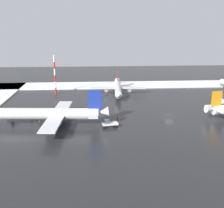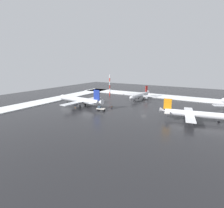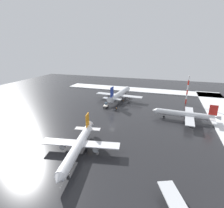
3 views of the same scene
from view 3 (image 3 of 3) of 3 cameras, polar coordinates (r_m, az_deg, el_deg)
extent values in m
plane|color=#232326|center=(77.17, 0.05, -6.65)|extent=(240.00, 240.00, 0.00)
cube|color=white|center=(139.11, 8.68, 4.60)|extent=(14.00, 116.00, 0.45)
cylinder|color=silver|center=(113.31, 2.75, 3.42)|extent=(30.75, 5.75, 3.47)
cone|color=silver|center=(128.53, 5.25, 5.14)|extent=(2.69, 3.47, 3.29)
cone|color=silver|center=(98.15, -0.56, 1.47)|extent=(3.85, 3.21, 3.37)
cube|color=silver|center=(113.67, -1.75, 3.32)|extent=(5.47, 13.55, 0.37)
cylinder|color=gray|center=(113.59, -0.70, 2.78)|extent=(3.61, 2.29, 2.04)
cube|color=silver|center=(108.12, 6.36, 2.43)|extent=(5.47, 13.55, 0.37)
cylinder|color=gray|center=(109.42, 5.40, 2.10)|extent=(3.61, 2.29, 2.04)
cube|color=navy|center=(99.32, -0.02, 3.93)|extent=(4.09, 0.67, 5.71)
cube|color=silver|center=(101.71, -1.57, 1.94)|extent=(3.01, 5.08, 0.24)
cube|color=silver|center=(99.47, 1.66, 1.57)|extent=(3.01, 5.08, 0.24)
cylinder|color=black|center=(123.51, 4.42, 3.89)|extent=(0.24, 0.24, 0.71)
cylinder|color=black|center=(123.88, 4.41, 3.23)|extent=(1.14, 0.44, 1.12)
cylinder|color=black|center=(111.71, 1.12, 2.40)|extent=(0.24, 0.24, 0.71)
cylinder|color=black|center=(112.12, 1.11, 1.68)|extent=(1.14, 0.44, 1.12)
cylinder|color=black|center=(110.22, 3.29, 2.16)|extent=(0.24, 0.24, 0.71)
cylinder|color=black|center=(110.64, 3.28, 1.42)|extent=(1.14, 0.44, 1.12)
cylinder|color=silver|center=(86.90, 22.37, -3.12)|extent=(4.39, 24.81, 2.80)
cone|color=silver|center=(87.48, 13.66, -2.08)|extent=(2.78, 2.14, 2.66)
cone|color=silver|center=(88.21, 31.16, -3.79)|extent=(2.56, 3.09, 2.72)
cube|color=silver|center=(80.80, 24.05, -5.11)|extent=(10.91, 4.30, 0.30)
cylinder|color=gray|center=(82.61, 23.67, -5.18)|extent=(1.82, 2.90, 1.65)
cube|color=silver|center=(93.45, 23.89, -2.02)|extent=(10.91, 4.30, 0.30)
cylinder|color=gray|center=(92.14, 23.59, -2.80)|extent=(1.82, 2.90, 1.65)
cube|color=red|center=(86.90, 30.21, -1.78)|extent=(0.51, 3.30, 4.61)
cube|color=silver|center=(85.60, 29.97, -4.32)|extent=(4.08, 2.39, 0.20)
cube|color=silver|center=(90.19, 29.60, -3.19)|extent=(4.08, 2.39, 0.20)
cylinder|color=black|center=(87.47, 16.64, -3.21)|extent=(0.20, 0.20, 0.58)
cylinder|color=black|center=(87.90, 16.57, -3.93)|extent=(0.35, 0.92, 0.90)
cylinder|color=black|center=(85.75, 23.90, -4.49)|extent=(0.20, 0.20, 0.58)
cylinder|color=black|center=(86.18, 23.80, -5.22)|extent=(0.35, 0.92, 0.90)
cylinder|color=black|center=(89.13, 23.86, -3.64)|extent=(0.20, 0.20, 0.58)
cylinder|color=black|center=(89.55, 23.76, -4.35)|extent=(0.35, 0.92, 0.90)
cylinder|color=white|center=(56.30, -11.21, -13.64)|extent=(26.24, 7.72, 2.96)
cone|color=white|center=(45.80, -17.18, -22.66)|extent=(2.57, 3.15, 2.81)
cone|color=white|center=(68.05, -7.45, -7.05)|extent=(3.52, 3.05, 2.88)
cube|color=white|center=(56.92, -3.32, -13.21)|extent=(5.85, 11.84, 0.31)
cylinder|color=gray|center=(57.34, -5.15, -14.03)|extent=(3.23, 2.26, 1.74)
cube|color=white|center=(60.97, -16.92, -11.76)|extent=(5.85, 11.84, 0.31)
cylinder|color=gray|center=(60.40, -15.47, -12.87)|extent=(3.23, 2.26, 1.74)
cube|color=orange|center=(64.90, -8.04, -5.25)|extent=(3.48, 0.95, 4.88)
cube|color=white|center=(65.55, -5.72, -8.18)|extent=(3.00, 4.53, 0.21)
cube|color=white|center=(66.87, -10.13, -7.84)|extent=(3.00, 4.53, 0.21)
cylinder|color=black|center=(50.08, -14.59, -20.27)|extent=(0.21, 0.21, 0.61)
cylinder|color=black|center=(50.86, -14.47, -21.39)|extent=(1.00, 0.48, 0.96)
cylinder|color=black|center=(58.57, -8.48, -13.61)|extent=(0.21, 0.21, 0.61)
cylinder|color=black|center=(59.24, -8.42, -14.65)|extent=(1.00, 0.48, 0.96)
cylinder|color=black|center=(59.65, -12.12, -13.21)|extent=(0.21, 0.21, 0.61)
cylinder|color=black|center=(60.31, -12.04, -14.23)|extent=(1.00, 0.48, 0.96)
cube|color=silver|center=(42.60, 19.80, -27.52)|extent=(11.19, 7.59, 0.29)
cube|color=silver|center=(98.05, -2.01, -0.42)|extent=(4.90, 2.93, 0.50)
cube|color=#3F5160|center=(98.65, -1.92, 0.19)|extent=(1.63, 1.71, 1.10)
cylinder|color=black|center=(99.95, -2.40, -0.48)|extent=(0.94, 0.46, 0.90)
cylinder|color=black|center=(99.60, -1.28, -0.54)|extent=(0.94, 0.46, 0.90)
cylinder|color=black|center=(96.96, -2.76, -1.08)|extent=(0.94, 0.46, 0.90)
cylinder|color=black|center=(96.61, -1.61, -1.14)|extent=(0.94, 0.46, 0.90)
cylinder|color=black|center=(116.28, 3.35, 2.19)|extent=(0.16, 0.16, 0.85)
cylinder|color=black|center=(116.40, 3.42, 2.20)|extent=(0.16, 0.16, 0.85)
cylinder|color=orange|center=(116.14, 3.39, 2.54)|extent=(0.36, 0.36, 0.62)
sphere|color=tan|center=(116.03, 3.40, 2.75)|extent=(0.24, 0.24, 0.24)
cylinder|color=black|center=(118.36, 5.85, 2.41)|extent=(0.16, 0.16, 0.85)
cylinder|color=black|center=(118.55, 5.87, 2.44)|extent=(0.16, 0.16, 0.85)
cylinder|color=orange|center=(118.26, 5.87, 2.77)|extent=(0.36, 0.36, 0.62)
sphere|color=tan|center=(118.15, 5.88, 2.97)|extent=(0.24, 0.24, 0.24)
cylinder|color=black|center=(93.67, 1.49, -1.79)|extent=(0.16, 0.16, 0.85)
cylinder|color=black|center=(93.79, 1.40, -1.76)|extent=(0.16, 0.16, 0.85)
cylinder|color=orange|center=(93.48, 1.45, -1.35)|extent=(0.36, 0.36, 0.62)
sphere|color=tan|center=(93.34, 1.45, -1.10)|extent=(0.24, 0.24, 0.24)
cylinder|color=red|center=(113.21, 22.98, 0.81)|extent=(0.70, 0.70, 2.82)
cylinder|color=white|center=(112.47, 23.15, 2.18)|extent=(0.70, 0.70, 2.82)
cylinder|color=red|center=(111.79, 23.33, 3.57)|extent=(0.70, 0.70, 2.82)
cylinder|color=white|center=(111.19, 23.51, 4.97)|extent=(0.70, 0.70, 2.82)
cylinder|color=red|center=(110.65, 23.69, 6.39)|extent=(0.70, 0.70, 2.82)
cylinder|color=white|center=(110.18, 23.88, 7.82)|extent=(0.70, 0.70, 2.82)
cone|color=orange|center=(113.78, -0.39, 1.78)|extent=(0.36, 0.36, 0.55)
cone|color=orange|center=(110.68, 3.68, 1.27)|extent=(0.36, 0.36, 0.55)
camera|label=1|loc=(143.21, -33.04, 13.94)|focal=45.00mm
camera|label=2|loc=(113.26, -54.40, 6.72)|focal=28.00mm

